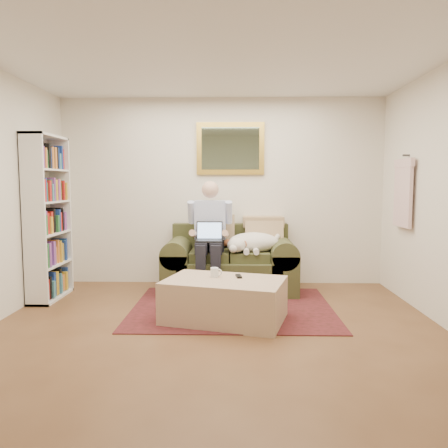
{
  "coord_description": "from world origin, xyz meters",
  "views": [
    {
      "loc": [
        0.19,
        -3.65,
        1.43
      ],
      "look_at": [
        0.06,
        1.38,
        0.95
      ],
      "focal_mm": 35.0,
      "sensor_mm": 36.0,
      "label": 1
    }
  ],
  "objects_px": {
    "sleeping_dog": "(254,242)",
    "coffee_mug": "(214,272)",
    "bookshelf": "(48,218)",
    "seated_man": "(210,238)",
    "sofa": "(230,268)",
    "ottoman": "(224,300)",
    "laptop": "(209,236)"
  },
  "relations": [
    {
      "from": "sleeping_dog",
      "to": "coffee_mug",
      "type": "relative_size",
      "value": 7.09
    },
    {
      "from": "coffee_mug",
      "to": "bookshelf",
      "type": "distance_m",
      "value": 2.26
    },
    {
      "from": "seated_man",
      "to": "coffee_mug",
      "type": "relative_size",
      "value": 14.49
    },
    {
      "from": "sofa",
      "to": "seated_man",
      "type": "height_order",
      "value": "seated_man"
    },
    {
      "from": "sofa",
      "to": "ottoman",
      "type": "relative_size",
      "value": 1.44
    },
    {
      "from": "seated_man",
      "to": "ottoman",
      "type": "bearing_deg",
      "value": -78.94
    },
    {
      "from": "seated_man",
      "to": "coffee_mug",
      "type": "distance_m",
      "value": 1.04
    },
    {
      "from": "seated_man",
      "to": "bookshelf",
      "type": "relative_size",
      "value": 0.72
    },
    {
      "from": "sofa",
      "to": "coffee_mug",
      "type": "xyz_separation_m",
      "value": [
        -0.15,
        -1.16,
        0.19
      ]
    },
    {
      "from": "sleeping_dog",
      "to": "bookshelf",
      "type": "height_order",
      "value": "bookshelf"
    },
    {
      "from": "sofa",
      "to": "ottoman",
      "type": "xyz_separation_m",
      "value": [
        -0.04,
        -1.27,
        -0.08
      ]
    },
    {
      "from": "sleeping_dog",
      "to": "coffee_mug",
      "type": "distance_m",
      "value": 1.18
    },
    {
      "from": "sofa",
      "to": "coffee_mug",
      "type": "relative_size",
      "value": 17.23
    },
    {
      "from": "seated_man",
      "to": "ottoman",
      "type": "xyz_separation_m",
      "value": [
        0.22,
        -1.11,
        -0.51
      ]
    },
    {
      "from": "ottoman",
      "to": "seated_man",
      "type": "bearing_deg",
      "value": 101.06
    },
    {
      "from": "seated_man",
      "to": "coffee_mug",
      "type": "xyz_separation_m",
      "value": [
        0.11,
        -1.0,
        -0.24
      ]
    },
    {
      "from": "sofa",
      "to": "ottoman",
      "type": "height_order",
      "value": "sofa"
    },
    {
      "from": "laptop",
      "to": "coffee_mug",
      "type": "bearing_deg",
      "value": -83.34
    },
    {
      "from": "seated_man",
      "to": "bookshelf",
      "type": "height_order",
      "value": "bookshelf"
    },
    {
      "from": "sleeping_dog",
      "to": "ottoman",
      "type": "distance_m",
      "value": 1.31
    },
    {
      "from": "ottoman",
      "to": "laptop",
      "type": "bearing_deg",
      "value": 101.74
    },
    {
      "from": "seated_man",
      "to": "sofa",
      "type": "bearing_deg",
      "value": 31.45
    },
    {
      "from": "laptop",
      "to": "bookshelf",
      "type": "height_order",
      "value": "bookshelf"
    },
    {
      "from": "laptop",
      "to": "sleeping_dog",
      "type": "height_order",
      "value": "laptop"
    },
    {
      "from": "coffee_mug",
      "to": "bookshelf",
      "type": "bearing_deg",
      "value": 160.6
    },
    {
      "from": "sofa",
      "to": "sleeping_dog",
      "type": "bearing_deg",
      "value": -15.74
    },
    {
      "from": "seated_man",
      "to": "coffee_mug",
      "type": "bearing_deg",
      "value": -83.78
    },
    {
      "from": "seated_man",
      "to": "sleeping_dog",
      "type": "bearing_deg",
      "value": 7.13
    },
    {
      "from": "laptop",
      "to": "sleeping_dog",
      "type": "xyz_separation_m",
      "value": [
        0.57,
        0.14,
        -0.1
      ]
    },
    {
      "from": "sofa",
      "to": "bookshelf",
      "type": "distance_m",
      "value": 2.37
    },
    {
      "from": "sofa",
      "to": "seated_man",
      "type": "xyz_separation_m",
      "value": [
        -0.26,
        -0.16,
        0.43
      ]
    },
    {
      "from": "coffee_mug",
      "to": "bookshelf",
      "type": "height_order",
      "value": "bookshelf"
    }
  ]
}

